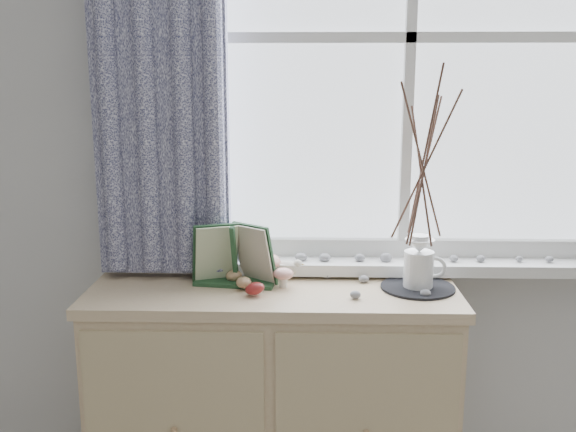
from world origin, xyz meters
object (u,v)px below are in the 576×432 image
at_px(twig_pitcher, 423,162).
at_px(botanical_book, 234,256).
at_px(toadstool_cluster, 270,265).
at_px(sideboard, 274,407).

bearing_deg(twig_pitcher, botanical_book, -169.88).
height_order(botanical_book, twig_pitcher, twig_pitcher).
height_order(toadstool_cluster, twig_pitcher, twig_pitcher).
distance_m(sideboard, botanical_book, 0.55).
relative_size(sideboard, toadstool_cluster, 7.83).
bearing_deg(sideboard, twig_pitcher, 0.82).
distance_m(botanical_book, toadstool_cluster, 0.14).
bearing_deg(toadstool_cluster, sideboard, -80.00).
bearing_deg(sideboard, toadstool_cluster, 100.00).
distance_m(sideboard, twig_pitcher, 0.96).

